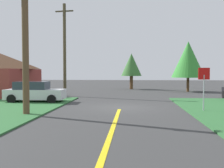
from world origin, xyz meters
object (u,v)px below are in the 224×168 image
object	(u,v)px
pine_tree_center	(131,65)
oak_tree_left	(188,59)
stop_sign	(204,81)
parked_car_near_building	(34,92)
utility_pole_near	(25,49)
utility_pole_mid	(65,49)

from	to	relation	value
pine_tree_center	oak_tree_left	bearing A→B (deg)	-31.58
stop_sign	parked_car_near_building	xyz separation A→B (m)	(-11.82, 4.04, -1.02)
pine_tree_center	parked_car_near_building	bearing A→B (deg)	-114.07
oak_tree_left	pine_tree_center	bearing A→B (deg)	148.42
oak_tree_left	pine_tree_center	distance (m)	7.97
utility_pole_near	pine_tree_center	world-z (taller)	utility_pole_near
utility_pole_near	pine_tree_center	distance (m)	23.44
utility_pole_near	oak_tree_left	distance (m)	22.35
oak_tree_left	parked_car_near_building	bearing A→B (deg)	-138.68
pine_tree_center	utility_pole_mid	bearing A→B (deg)	-119.73
stop_sign	utility_pole_near	xyz separation A→B (m)	(-10.03, -2.05, 1.78)
utility_pole_mid	pine_tree_center	bearing A→B (deg)	60.27
pine_tree_center	stop_sign	bearing A→B (deg)	-78.05
utility_pole_near	pine_tree_center	bearing A→B (deg)	76.05
stop_sign	utility_pole_mid	xyz separation A→B (m)	(-10.79, 9.46, 2.75)
stop_sign	utility_pole_mid	size ratio (longest dim) A/B	0.29
parked_car_near_building	utility_pole_mid	bearing A→B (deg)	77.99
utility_pole_near	oak_tree_left	world-z (taller)	utility_pole_near
utility_pole_mid	pine_tree_center	world-z (taller)	utility_pole_mid
oak_tree_left	pine_tree_center	xyz separation A→B (m)	(-6.77, 4.16, -0.53)
stop_sign	utility_pole_mid	bearing A→B (deg)	-50.16
parked_car_near_building	utility_pole_near	size ratio (longest dim) A/B	0.64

